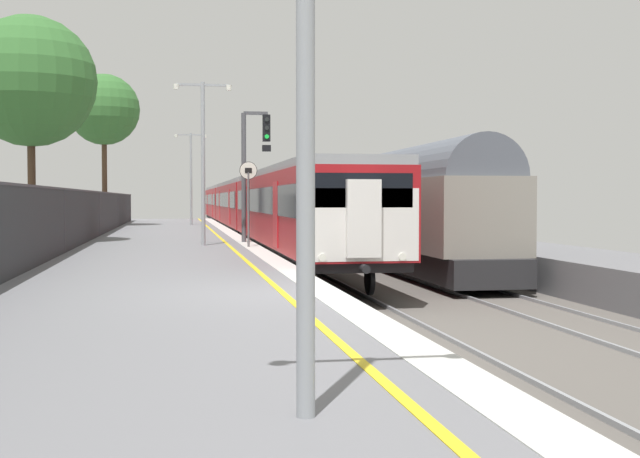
# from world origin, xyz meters

# --- Properties ---
(ground) EXTENTS (17.40, 110.00, 1.21)m
(ground) POSITION_xyz_m (2.64, 0.00, -0.61)
(ground) COLOR slate
(commuter_train_at_platform) EXTENTS (2.83, 63.92, 3.81)m
(commuter_train_at_platform) POSITION_xyz_m (2.10, 36.40, 1.27)
(commuter_train_at_platform) COLOR maroon
(commuter_train_at_platform) RESTS_ON ground
(freight_train_adjacent_track) EXTENTS (2.60, 28.01, 4.35)m
(freight_train_adjacent_track) POSITION_xyz_m (6.10, 20.58, 1.37)
(freight_train_adjacent_track) COLOR #232326
(freight_train_adjacent_track) RESTS_ON ground
(signal_gantry) EXTENTS (1.10, 0.24, 4.87)m
(signal_gantry) POSITION_xyz_m (0.63, 17.10, 3.05)
(signal_gantry) COLOR #47474C
(signal_gantry) RESTS_ON ground
(speed_limit_sign) EXTENTS (0.59, 0.08, 2.87)m
(speed_limit_sign) POSITION_xyz_m (0.25, 13.95, 1.82)
(speed_limit_sign) COLOR #59595B
(speed_limit_sign) RESTS_ON ground
(platform_lamp_mid) EXTENTS (2.00, 0.20, 5.67)m
(platform_lamp_mid) POSITION_xyz_m (-1.21, 15.23, 3.34)
(platform_lamp_mid) COLOR #93999E
(platform_lamp_mid) RESTS_ON ground
(platform_lamp_far) EXTENTS (2.00, 0.20, 5.70)m
(platform_lamp_far) POSITION_xyz_m (-1.21, 38.58, 3.36)
(platform_lamp_far) COLOR #93999E
(platform_lamp_far) RESTS_ON ground
(background_tree_left) EXTENTS (4.79, 4.79, 8.33)m
(background_tree_left) POSITION_xyz_m (-7.39, 18.06, 5.83)
(background_tree_left) COLOR #473323
(background_tree_left) RESTS_ON ground
(background_tree_centre) EXTENTS (4.24, 4.24, 9.08)m
(background_tree_centre) POSITION_xyz_m (-6.37, 37.54, 6.79)
(background_tree_centre) COLOR #473323
(background_tree_centre) RESTS_ON ground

